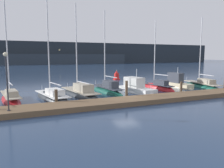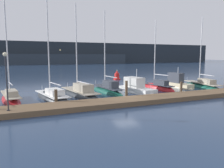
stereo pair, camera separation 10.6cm
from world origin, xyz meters
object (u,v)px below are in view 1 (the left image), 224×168
at_px(sailboat_berth_4, 80,94).
at_px(sailboat_berth_3, 52,98).
at_px(motorboat_berth_8, 177,85).
at_px(sailboat_berth_9, 202,86).
at_px(dock_lamppost, 6,72).
at_px(sailboat_berth_5, 107,91).
at_px(channel_buoy, 117,76).
at_px(motorboat_berth_6, 136,90).
at_px(sailboat_berth_7, 157,88).
at_px(sailboat_berth_2, 11,100).

bearing_deg(sailboat_berth_4, sailboat_berth_3, -167.89).
height_order(sailboat_berth_3, motorboat_berth_8, sailboat_berth_3).
xyz_separation_m(sailboat_berth_9, dock_lamppost, (-25.02, -5.73, 3.16)).
height_order(motorboat_berth_8, sailboat_berth_9, sailboat_berth_9).
distance_m(sailboat_berth_5, channel_buoy, 15.33).
height_order(motorboat_berth_6, sailboat_berth_7, sailboat_berth_7).
xyz_separation_m(motorboat_berth_8, sailboat_berth_9, (3.23, -1.48, -0.20)).
bearing_deg(sailboat_berth_7, sailboat_berth_9, -9.32).
relative_size(sailboat_berth_2, sailboat_berth_9, 1.01).
bearing_deg(motorboat_berth_6, sailboat_berth_9, -0.71).
bearing_deg(dock_lamppost, sailboat_berth_4, 41.85).
distance_m(motorboat_berth_6, dock_lamppost, 15.72).
relative_size(motorboat_berth_6, motorboat_berth_8, 1.16).
bearing_deg(channel_buoy, sailboat_berth_3, -134.19).
distance_m(motorboat_berth_6, channel_buoy, 15.06).
relative_size(sailboat_berth_3, sailboat_berth_5, 1.13).
height_order(motorboat_berth_6, dock_lamppost, dock_lamppost).
distance_m(sailboat_berth_2, sailboat_berth_9, 25.03).
height_order(sailboat_berth_7, channel_buoy, sailboat_berth_7).
height_order(sailboat_berth_2, sailboat_berth_5, sailboat_berth_2).
relative_size(sailboat_berth_4, dock_lamppost, 2.55).
height_order(sailboat_berth_2, sailboat_berth_7, sailboat_berth_2).
bearing_deg(motorboat_berth_6, sailboat_berth_2, 179.35).
xyz_separation_m(motorboat_berth_6, motorboat_berth_8, (7.52, 1.34, 0.06)).
relative_size(sailboat_berth_4, sailboat_berth_7, 1.10).
xyz_separation_m(sailboat_berth_3, motorboat_berth_6, (10.28, 0.12, 0.18)).
xyz_separation_m(sailboat_berth_7, channel_buoy, (0.18, 13.51, 0.55)).
height_order(sailboat_berth_5, sailboat_berth_9, sailboat_berth_9).
bearing_deg(sailboat_berth_7, sailboat_berth_5, 179.15).
xyz_separation_m(sailboat_berth_5, sailboat_berth_9, (14.22, -1.25, -0.04)).
xyz_separation_m(sailboat_berth_2, sailboat_berth_4, (7.20, 0.41, -0.00)).
bearing_deg(sailboat_berth_3, channel_buoy, 45.81).
height_order(sailboat_berth_5, motorboat_berth_8, sailboat_berth_5).
height_order(motorboat_berth_8, dock_lamppost, dock_lamppost).
bearing_deg(channel_buoy, dock_lamppost, -131.78).
distance_m(sailboat_berth_7, sailboat_berth_9, 7.08).
relative_size(sailboat_berth_9, channel_buoy, 5.71).
relative_size(motorboat_berth_8, channel_buoy, 2.88).
bearing_deg(sailboat_berth_9, sailboat_berth_5, 174.96).
distance_m(sailboat_berth_7, channel_buoy, 13.53).
height_order(sailboat_berth_5, channel_buoy, sailboat_berth_5).
relative_size(sailboat_berth_3, sailboat_berth_7, 1.19).
relative_size(motorboat_berth_8, dock_lamppost, 1.23).
xyz_separation_m(sailboat_berth_2, motorboat_berth_6, (14.28, -0.16, 0.14)).
relative_size(sailboat_berth_5, dock_lamppost, 2.44).
height_order(sailboat_berth_4, sailboat_berth_5, sailboat_berth_4).
height_order(motorboat_berth_6, motorboat_berth_8, motorboat_berth_8).
bearing_deg(sailboat_berth_9, sailboat_berth_2, 179.32).
bearing_deg(sailboat_berth_2, sailboat_berth_5, 5.07).
distance_m(sailboat_berth_4, sailboat_berth_7, 10.85).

